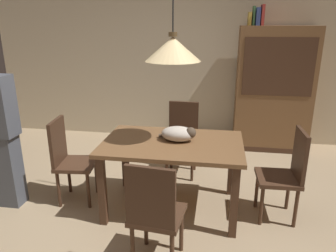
# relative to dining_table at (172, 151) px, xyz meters

# --- Properties ---
(ground) EXTENTS (10.00, 10.00, 0.00)m
(ground) POSITION_rel_dining_table_xyz_m (-0.13, -0.38, -0.65)
(ground) COLOR tan
(back_wall) EXTENTS (6.40, 0.10, 2.90)m
(back_wall) POSITION_rel_dining_table_xyz_m (-0.13, 2.27, 0.80)
(back_wall) COLOR beige
(back_wall) RESTS_ON ground
(dining_table) EXTENTS (1.40, 0.90, 0.75)m
(dining_table) POSITION_rel_dining_table_xyz_m (0.00, 0.00, 0.00)
(dining_table) COLOR brown
(dining_table) RESTS_ON ground
(chair_right_side) EXTENTS (0.41, 0.41, 0.93)m
(chair_right_side) POSITION_rel_dining_table_xyz_m (1.13, 0.00, -0.14)
(chair_right_side) COLOR #472D1E
(chair_right_side) RESTS_ON ground
(chair_left_side) EXTENTS (0.44, 0.44, 0.93)m
(chair_left_side) POSITION_rel_dining_table_xyz_m (-1.13, -0.01, -0.14)
(chair_left_side) COLOR #472D1E
(chair_left_side) RESTS_ON ground
(chair_near_front) EXTENTS (0.44, 0.44, 0.93)m
(chair_near_front) POSITION_rel_dining_table_xyz_m (-0.01, -0.88, -0.14)
(chair_near_front) COLOR #472D1E
(chair_near_front) RESTS_ON ground
(chair_far_back) EXTENTS (0.41, 0.41, 0.93)m
(chair_far_back) POSITION_rel_dining_table_xyz_m (0.00, 0.88, -0.14)
(chair_far_back) COLOR #472D1E
(chair_far_back) RESTS_ON ground
(cat_sleeping) EXTENTS (0.39, 0.23, 0.16)m
(cat_sleeping) POSITION_rel_dining_table_xyz_m (0.06, 0.04, 0.18)
(cat_sleeping) COLOR beige
(cat_sleeping) RESTS_ON dining_table
(pendant_lamp) EXTENTS (0.52, 0.52, 1.30)m
(pendant_lamp) POSITION_rel_dining_table_xyz_m (0.00, 0.00, 1.01)
(pendant_lamp) COLOR beige
(hutch_bookcase) EXTENTS (1.12, 0.45, 1.85)m
(hutch_bookcase) POSITION_rel_dining_table_xyz_m (1.25, 1.94, 0.24)
(hutch_bookcase) COLOR brown
(hutch_bookcase) RESTS_ON ground
(book_yellow_short) EXTENTS (0.04, 0.20, 0.18)m
(book_yellow_short) POSITION_rel_dining_table_xyz_m (0.82, 1.94, 1.29)
(book_yellow_short) COLOR gold
(book_yellow_short) RESTS_ON hutch_bookcase
(book_green_slim) EXTENTS (0.03, 0.20, 0.26)m
(book_green_slim) POSITION_rel_dining_table_xyz_m (0.87, 1.94, 1.33)
(book_green_slim) COLOR #427A4C
(book_green_slim) RESTS_ON hutch_bookcase
(book_blue_wide) EXTENTS (0.06, 0.24, 0.24)m
(book_blue_wide) POSITION_rel_dining_table_xyz_m (0.93, 1.94, 1.32)
(book_blue_wide) COLOR #384C93
(book_blue_wide) RESTS_ON hutch_bookcase
(book_red_tall) EXTENTS (0.04, 0.22, 0.28)m
(book_red_tall) POSITION_rel_dining_table_xyz_m (0.99, 1.94, 1.34)
(book_red_tall) COLOR #B73833
(book_red_tall) RESTS_ON hutch_bookcase
(person_standing) EXTENTS (0.36, 0.22, 1.58)m
(person_standing) POSITION_rel_dining_table_xyz_m (-1.76, -0.19, 0.15)
(person_standing) COLOR #4C515B
(person_standing) RESTS_ON ground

